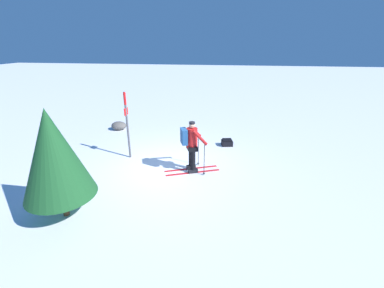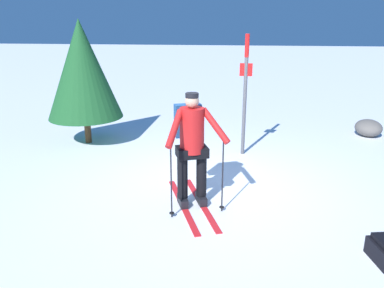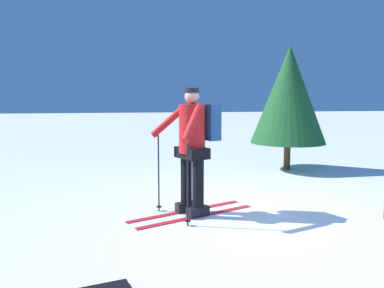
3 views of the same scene
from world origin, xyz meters
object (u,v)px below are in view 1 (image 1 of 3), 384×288
rock_boulder (119,126)px  trail_marker (127,120)px  skier (191,143)px  pine_tree (54,154)px  dropped_backpack (227,143)px

rock_boulder → trail_marker: bearing=119.9°
skier → pine_tree: (2.64, 2.68, 0.65)m
skier → rock_boulder: skier is taller
pine_tree → dropped_backpack: bearing=-126.5°
dropped_backpack → rock_boulder: 5.27m
trail_marker → dropped_backpack: bearing=-154.4°
trail_marker → rock_boulder: bearing=-60.1°
skier → dropped_backpack: 2.74m
skier → rock_boulder: bearing=-42.3°
trail_marker → rock_boulder: (1.68, -2.92, -1.20)m
skier → trail_marker: 2.48m
dropped_backpack → trail_marker: (3.43, 1.64, 1.27)m
skier → pine_tree: 3.81m
skier → trail_marker: trail_marker is taller
rock_boulder → dropped_backpack: bearing=165.9°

